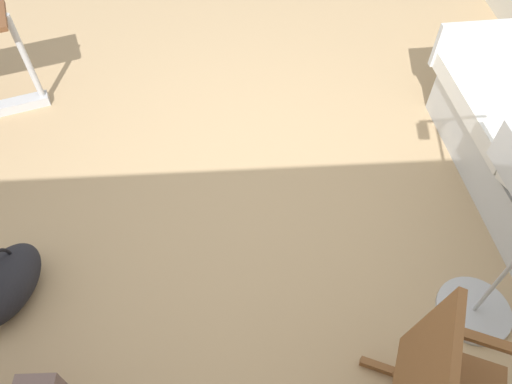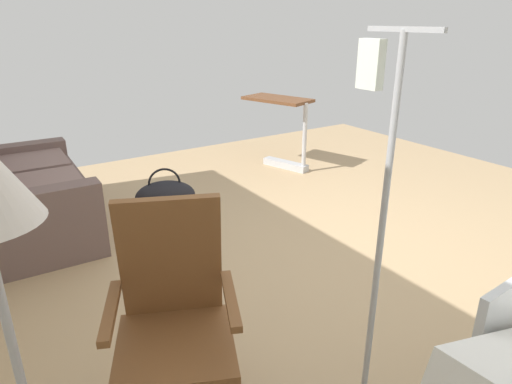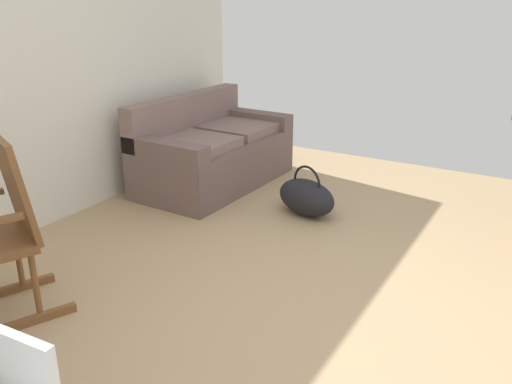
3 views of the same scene
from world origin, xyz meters
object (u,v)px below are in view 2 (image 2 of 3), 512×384
object	(u,v)px
couch	(27,198)
rocking_chair	(175,325)
overbed_table	(283,124)
duffel_bag	(165,196)

from	to	relation	value
couch	rocking_chair	distance (m)	2.49
couch	rocking_chair	size ratio (longest dim) A/B	1.54
couch	rocking_chair	xyz separation A→B (m)	(-2.47, -0.28, 0.20)
overbed_table	duffel_bag	bearing A→B (deg)	106.34
couch	rocking_chair	bearing A→B (deg)	-173.58
rocking_chair	duffel_bag	size ratio (longest dim) A/B	1.66
couch	overbed_table	xyz separation A→B (m)	(0.27, -2.86, 0.23)
rocking_chair	overbed_table	bearing A→B (deg)	-43.24
couch	duffel_bag	xyz separation A→B (m)	(-0.23, -1.13, -0.15)
duffel_bag	rocking_chair	bearing A→B (deg)	159.13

